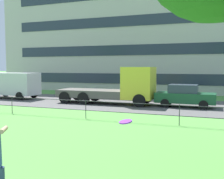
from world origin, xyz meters
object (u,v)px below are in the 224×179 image
Objects in this scene: flatbed_truck_right at (119,88)px; apartment_building_background at (141,26)px; frisbee at (126,122)px; panel_van_far_right at (11,84)px; car_dark_green_left at (185,96)px.

apartment_building_background is at bearing 98.20° from flatbed_truck_right.
frisbee is 0.01× the size of apartment_building_background.
panel_van_far_right is at bearing 136.95° from frisbee.
panel_van_far_right reaches higher than car_dark_green_left.
panel_van_far_right is 0.68× the size of flatbed_truck_right.
panel_van_far_right is 14.92m from car_dark_green_left.
frisbee is 14.72m from flatbed_truck_right.
frisbee is 20.71m from panel_van_far_right.
flatbed_truck_right is (10.21, -0.27, -0.05)m from panel_van_far_right.
apartment_building_background is at bearing 115.67° from car_dark_green_left.
panel_van_far_right reaches higher than frisbee.
frisbee is 29.58m from apartment_building_background.
apartment_building_background is (8.16, 13.95, 6.52)m from panel_van_far_right.
frisbee is 0.05× the size of flatbed_truck_right.
flatbed_truck_right is 1.83× the size of car_dark_green_left.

